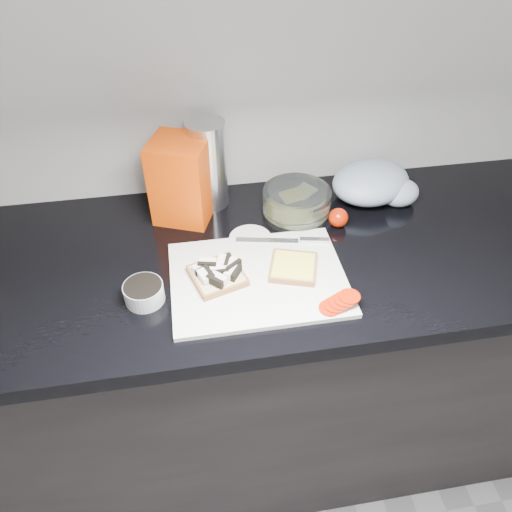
{
  "coord_description": "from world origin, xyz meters",
  "views": [
    {
      "loc": [
        -0.24,
        0.29,
        1.71
      ],
      "look_at": [
        -0.1,
        1.13,
        0.95
      ],
      "focal_mm": 35.0,
      "sensor_mm": 36.0,
      "label": 1
    }
  ],
  "objects_px": {
    "cutting_board": "(258,279)",
    "glass_bowl": "(296,203)",
    "bread_bag": "(182,180)",
    "steel_canister": "(208,165)"
  },
  "relations": [
    {
      "from": "cutting_board",
      "to": "glass_bowl",
      "type": "height_order",
      "value": "glass_bowl"
    },
    {
      "from": "glass_bowl",
      "to": "bread_bag",
      "type": "xyz_separation_m",
      "value": [
        -0.29,
        0.05,
        0.07
      ]
    },
    {
      "from": "glass_bowl",
      "to": "bread_bag",
      "type": "height_order",
      "value": "bread_bag"
    },
    {
      "from": "glass_bowl",
      "to": "bread_bag",
      "type": "bearing_deg",
      "value": 170.91
    },
    {
      "from": "cutting_board",
      "to": "glass_bowl",
      "type": "distance_m",
      "value": 0.28
    },
    {
      "from": "bread_bag",
      "to": "steel_canister",
      "type": "xyz_separation_m",
      "value": [
        0.07,
        0.05,
        0.01
      ]
    },
    {
      "from": "glass_bowl",
      "to": "cutting_board",
      "type": "bearing_deg",
      "value": -121.23
    },
    {
      "from": "glass_bowl",
      "to": "steel_canister",
      "type": "height_order",
      "value": "steel_canister"
    },
    {
      "from": "bread_bag",
      "to": "glass_bowl",
      "type": "bearing_deg",
      "value": 12.59
    },
    {
      "from": "glass_bowl",
      "to": "bread_bag",
      "type": "relative_size",
      "value": 0.82
    }
  ]
}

